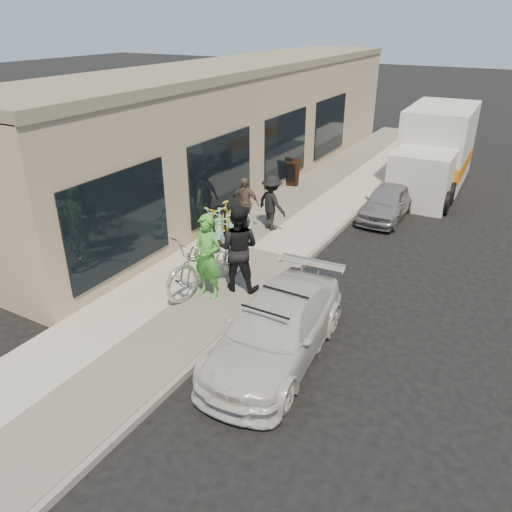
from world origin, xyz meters
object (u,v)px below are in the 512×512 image
at_px(tandem_bike, 210,260).
at_px(cruiser_bike_c, 220,220).
at_px(sedan_silver, 387,202).
at_px(bystander_a, 272,203).
at_px(cruiser_bike_a, 219,229).
at_px(cruiser_bike_b, 226,223).
at_px(man_standing, 238,248).
at_px(bike_rack, 219,224).
at_px(sandwich_board, 290,173).
at_px(woman_rider, 207,257).
at_px(moving_truck, 434,153).
at_px(bystander_b, 244,203).
at_px(sedan_white, 276,329).

relative_size(tandem_bike, cruiser_bike_c, 1.60).
xyz_separation_m(sedan_silver, bystander_a, (-2.47, -2.85, 0.42)).
distance_m(cruiser_bike_a, cruiser_bike_b, 0.46).
distance_m(sedan_silver, man_standing, 6.42).
relative_size(bike_rack, sandwich_board, 0.87).
distance_m(tandem_bike, cruiser_bike_c, 2.86).
relative_size(bike_rack, bystander_a, 0.51).
height_order(sedan_silver, man_standing, man_standing).
height_order(woman_rider, bystander_a, woman_rider).
bearing_deg(moving_truck, cruiser_bike_c, -118.56).
distance_m(bike_rack, bystander_b, 1.15).
height_order(cruiser_bike_b, bystander_a, bystander_a).
height_order(woman_rider, man_standing, man_standing).
height_order(moving_truck, cruiser_bike_c, moving_truck).
height_order(bike_rack, man_standing, man_standing).
height_order(sedan_silver, cruiser_bike_b, cruiser_bike_b).
bearing_deg(bike_rack, cruiser_bike_c, 121.79).
xyz_separation_m(sandwich_board, bystander_b, (0.59, -4.14, 0.27)).
height_order(bike_rack, sandwich_board, sandwich_board).
bearing_deg(cruiser_bike_b, moving_truck, 87.33).
height_order(tandem_bike, cruiser_bike_c, tandem_bike).
relative_size(sedan_silver, cruiser_bike_a, 1.86).
bearing_deg(bystander_a, moving_truck, -93.45).
xyz_separation_m(sandwich_board, moving_truck, (4.25, 2.86, 0.61)).
distance_m(sandwich_board, bystander_a, 4.07).
distance_m(man_standing, cruiser_bike_c, 2.98).
bearing_deg(man_standing, woman_rider, 42.15).
bearing_deg(sandwich_board, bystander_a, -78.75).
relative_size(man_standing, bystander_b, 1.32).
distance_m(sandwich_board, cruiser_bike_c, 5.01).
height_order(bike_rack, bystander_a, bystander_a).
xyz_separation_m(sandwich_board, cruiser_bike_b, (0.58, -5.09, 0.00)).
relative_size(moving_truck, bystander_a, 3.68).
bearing_deg(man_standing, sedan_white, 123.10).
xyz_separation_m(sandwich_board, tandem_bike, (1.71, -7.48, 0.19)).
height_order(sedan_white, man_standing, man_standing).
xyz_separation_m(woman_rider, cruiser_bike_a, (-1.21, 2.26, -0.45)).
xyz_separation_m(bike_rack, woman_rider, (1.39, -2.54, 0.44)).
relative_size(sandwich_board, man_standing, 0.47).
bearing_deg(cruiser_bike_a, bike_rack, 92.19).
height_order(sedan_silver, bystander_a, bystander_a).
relative_size(sandwich_board, tandem_bike, 0.36).
height_order(sedan_white, bystander_b, bystander_b).
bearing_deg(moving_truck, man_standing, -103.19).
bearing_deg(bystander_a, cruiser_bike_a, 89.75).
xyz_separation_m(bike_rack, sandwich_board, (-0.47, 5.25, -0.01)).
height_order(moving_truck, man_standing, moving_truck).
relative_size(bike_rack, cruiser_bike_c, 0.50).
distance_m(sedan_white, cruiser_bike_b, 5.06).
bearing_deg(tandem_bike, cruiser_bike_c, 129.42).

